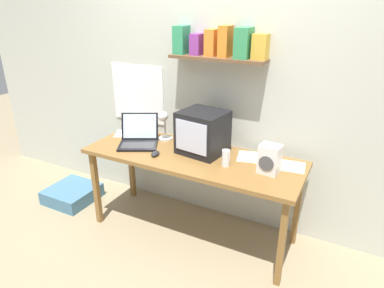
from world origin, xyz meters
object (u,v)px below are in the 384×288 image
(laptop, at_px, (139,137))
(loose_paper_near_monitor, at_px, (129,133))
(computer_mouse, at_px, (155,154))
(corner_desk, at_px, (192,162))
(floor_cushion, at_px, (72,194))
(desk_lamp, at_px, (164,122))
(loose_paper_near_laptop, at_px, (254,157))
(crt_monitor, at_px, (203,132))
(printed_handout, at_px, (292,166))
(juice_glass, at_px, (226,159))
(space_heater, at_px, (270,159))

(laptop, height_order, loose_paper_near_monitor, laptop)
(laptop, distance_m, computer_mouse, 0.31)
(corner_desk, relative_size, floor_cushion, 3.94)
(corner_desk, height_order, desk_lamp, desk_lamp)
(desk_lamp, distance_m, loose_paper_near_laptop, 0.85)
(laptop, bearing_deg, floor_cushion, 160.05)
(crt_monitor, distance_m, laptop, 0.60)
(corner_desk, distance_m, computer_mouse, 0.31)
(laptop, distance_m, printed_handout, 1.32)
(loose_paper_near_laptop, height_order, floor_cushion, loose_paper_near_laptop)
(corner_desk, bearing_deg, juice_glass, -9.03)
(laptop, xyz_separation_m, loose_paper_near_laptop, (1.00, 0.18, -0.06))
(corner_desk, xyz_separation_m, floor_cushion, (-1.35, -0.10, -0.62))
(juice_glass, bearing_deg, loose_paper_near_monitor, 168.93)
(loose_paper_near_laptop, bearing_deg, loose_paper_near_monitor, -178.58)
(crt_monitor, bearing_deg, printed_handout, 13.30)
(juice_glass, distance_m, computer_mouse, 0.59)
(desk_lamp, bearing_deg, corner_desk, -41.46)
(juice_glass, xyz_separation_m, floor_cushion, (-1.67, -0.05, -0.74))
(computer_mouse, bearing_deg, laptop, 150.75)
(juice_glass, xyz_separation_m, loose_paper_near_monitor, (-1.08, 0.21, -0.06))
(desk_lamp, distance_m, space_heater, 1.03)
(loose_paper_near_laptop, xyz_separation_m, floor_cushion, (-1.82, -0.29, -0.69))
(laptop, distance_m, space_heater, 1.17)
(corner_desk, xyz_separation_m, computer_mouse, (-0.27, -0.14, 0.08))
(juice_glass, height_order, loose_paper_near_laptop, juice_glass)
(loose_paper_near_laptop, distance_m, floor_cushion, 1.96)
(desk_lamp, xyz_separation_m, floor_cushion, (-0.98, -0.27, -0.86))
(loose_paper_near_laptop, bearing_deg, corner_desk, -157.58)
(space_heater, height_order, printed_handout, space_heater)
(loose_paper_near_laptop, bearing_deg, printed_handout, -4.71)
(crt_monitor, bearing_deg, juice_glass, -21.03)
(juice_glass, bearing_deg, desk_lamp, 162.31)
(space_heater, height_order, computer_mouse, space_heater)
(crt_monitor, height_order, loose_paper_near_monitor, crt_monitor)
(laptop, xyz_separation_m, computer_mouse, (0.27, -0.15, -0.05))
(space_heater, xyz_separation_m, loose_paper_near_laptop, (-0.18, 0.20, -0.11))
(loose_paper_near_laptop, bearing_deg, crt_monitor, -167.72)
(loose_paper_near_laptop, bearing_deg, desk_lamp, -178.44)
(juice_glass, bearing_deg, loose_paper_near_laptop, 58.58)
(corner_desk, relative_size, loose_paper_near_laptop, 6.03)
(juice_glass, relative_size, floor_cushion, 0.28)
(crt_monitor, xyz_separation_m, computer_mouse, (-0.31, -0.24, -0.16))
(desk_lamp, bearing_deg, juice_glass, -34.65)
(printed_handout, bearing_deg, computer_mouse, -163.63)
(corner_desk, bearing_deg, space_heater, -0.88)
(space_heater, bearing_deg, laptop, -174.68)
(computer_mouse, relative_size, floor_cushion, 0.25)
(crt_monitor, relative_size, printed_handout, 1.83)
(laptop, bearing_deg, desk_lamp, 16.64)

